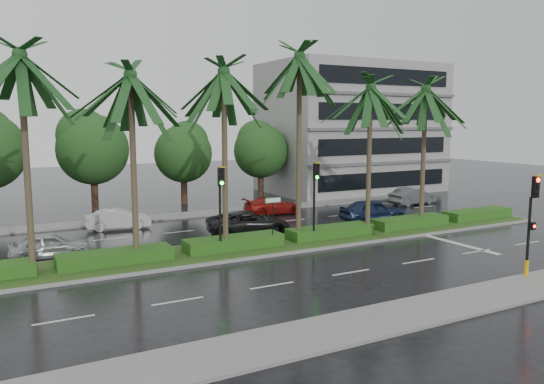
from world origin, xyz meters
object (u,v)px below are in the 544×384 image
car_white (118,219)px  car_darkgrey (249,223)px  signal_near (531,221)px  car_grey (413,196)px  car_silver (50,245)px  car_blue (373,211)px  signal_median_left (221,197)px  car_red (273,206)px  street_sign (273,209)px

car_white → car_darkgrey: size_ratio=0.78×
signal_near → car_darkgrey: bearing=115.2°
car_grey → car_silver: bearing=94.0°
car_white → car_blue: 16.48m
signal_median_left → car_silver: (-7.50, 3.72, -2.36)m
car_silver → signal_median_left: bearing=-112.6°
signal_median_left → car_red: size_ratio=1.02×
signal_median_left → street_sign: (3.00, 0.18, -0.87)m
signal_median_left → street_sign: size_ratio=1.68×
car_grey → car_blue: bearing=114.9°
signal_median_left → car_blue: signal_median_left is taller
car_white → car_grey: size_ratio=0.93×
car_darkgrey → car_grey: bearing=-65.5°
signal_near → car_blue: size_ratio=0.98×
signal_near → car_darkgrey: 15.38m
car_red → car_blue: 7.25m
car_darkgrey → car_grey: size_ratio=1.19×
signal_near → car_red: bearing=96.0°
car_grey → car_red: bearing=78.5°
signal_median_left → car_silver: 8.70m
signal_near → street_sign: signal_near is taller
street_sign → signal_median_left: bearing=-176.5°
street_sign → car_silver: street_sign is taller
car_silver → car_red: 16.50m
street_sign → car_darkgrey: bearing=82.8°
signal_median_left → car_blue: bearing=16.5°
car_silver → car_white: bearing=-35.0°
signal_near → signal_median_left: signal_median_left is taller
car_white → car_red: car_white is taller
signal_near → car_red: 19.27m
street_sign → car_silver: (-10.50, 3.54, -1.49)m
street_sign → car_grey: size_ratio=0.62×
car_red → signal_median_left: bearing=144.8°
car_white → street_sign: bearing=-139.5°
car_silver → car_blue: bearing=-86.2°
street_sign → car_darkgrey: (0.50, 3.95, -1.43)m
car_blue → car_grey: car_blue is taller
car_blue → car_grey: 8.63m
signal_median_left → car_grey: (20.00, 7.97, -2.31)m
car_white → car_grey: car_grey is taller
car_blue → signal_near: bearing=177.8°
signal_median_left → car_white: signal_median_left is taller
car_blue → car_silver: bearing=98.3°
car_darkgrey → car_red: car_darkgrey is taller
signal_near → car_white: signal_near is taller
car_white → car_red: bearing=-82.4°
car_silver → car_grey: car_grey is taller
signal_median_left → car_red: bearing=49.6°
street_sign → car_red: 10.58m
car_silver → car_blue: 20.00m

